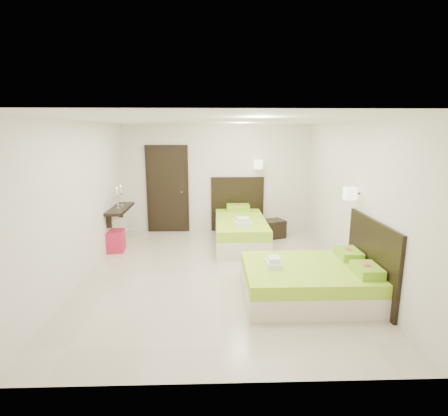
{
  "coord_description": "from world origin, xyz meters",
  "views": [
    {
      "loc": [
        -0.09,
        -5.73,
        2.4
      ],
      "look_at": [
        0.1,
        0.3,
        1.1
      ],
      "focal_mm": 28.0,
      "sensor_mm": 36.0,
      "label": 1
    }
  ],
  "objects_px": {
    "bed_double": "(314,279)",
    "ottoman": "(113,241)",
    "bed_single": "(240,228)",
    "nightstand": "(273,229)"
  },
  "relations": [
    {
      "from": "bed_double",
      "to": "ottoman",
      "type": "distance_m",
      "value": 4.18
    },
    {
      "from": "bed_single",
      "to": "ottoman",
      "type": "xyz_separation_m",
      "value": [
        -2.67,
        -0.51,
        -0.11
      ]
    },
    {
      "from": "bed_double",
      "to": "nightstand",
      "type": "height_order",
      "value": "bed_double"
    },
    {
      "from": "bed_double",
      "to": "ottoman",
      "type": "relative_size",
      "value": 4.4
    },
    {
      "from": "bed_single",
      "to": "bed_double",
      "type": "height_order",
      "value": "bed_single"
    },
    {
      "from": "bed_double",
      "to": "ottoman",
      "type": "xyz_separation_m",
      "value": [
        -3.55,
        2.2,
        -0.07
      ]
    },
    {
      "from": "nightstand",
      "to": "ottoman",
      "type": "relative_size",
      "value": 1.09
    },
    {
      "from": "bed_single",
      "to": "ottoman",
      "type": "distance_m",
      "value": 2.72
    },
    {
      "from": "bed_single",
      "to": "nightstand",
      "type": "xyz_separation_m",
      "value": [
        0.81,
        0.36,
        -0.11
      ]
    },
    {
      "from": "bed_double",
      "to": "nightstand",
      "type": "distance_m",
      "value": 3.07
    }
  ]
}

